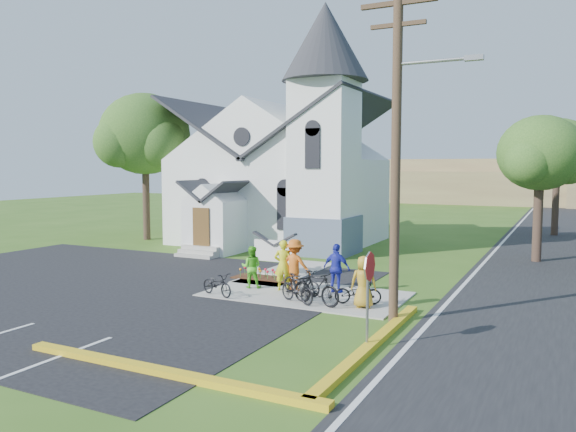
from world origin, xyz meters
The scene contains 23 objects.
ground centered at (0.00, 0.00, 0.00)m, with size 120.00×120.00×0.00m, color #385E1B.
parking_lot centered at (-7.00, -2.00, 0.01)m, with size 20.00×16.00×0.02m, color black.
road centered at (10.00, 15.00, 0.01)m, with size 8.00×90.00×0.02m, color black.
sidewalk centered at (1.50, 0.50, 0.03)m, with size 7.00×4.00×0.05m, color #A6A096.
church centered at (-5.48, 12.48, 5.25)m, with size 12.35×12.00×13.00m.
church_sign centered at (-1.20, 3.20, 1.03)m, with size 2.20×0.40×1.70m.
flower_bed centered at (-1.20, 2.30, 0.04)m, with size 2.60×1.10×0.07m, color #381B0F.
utility_pole centered at (5.36, -1.50, 5.40)m, with size 3.45×0.28×10.00m.
stop_sign centered at (5.43, -4.20, 1.78)m, with size 0.11×0.76×2.48m.
tree_lot_corner centered at (-14.00, 10.00, 6.60)m, with size 5.60×5.60×9.15m.
tree_road_near centered at (8.50, 12.00, 5.21)m, with size 4.00×4.00×7.05m.
tree_road_mid centered at (9.00, 24.00, 5.78)m, with size 4.40×4.40×7.80m.
distant_hills centered at (3.36, 56.33, 2.17)m, with size 61.00×10.00×5.60m.
cyclist_0 centered at (0.53, 0.64, 0.98)m, with size 0.68×0.45×1.87m, color yellow.
bike_0 centered at (-1.15, -1.20, 0.46)m, with size 0.55×1.57×0.82m, color black.
cyclist_1 centered at (-0.74, 0.50, 0.84)m, with size 0.77×0.60×1.58m, color #52C825.
bike_1 centered at (1.83, -0.88, 0.53)m, with size 0.45×1.60×0.96m, color black.
cyclist_2 centered at (2.43, 1.16, 0.94)m, with size 1.04×0.43×1.77m, color #232AB0.
bike_2 centered at (1.44, 0.31, 0.49)m, with size 0.59×1.69×0.89m, color black.
cyclist_3 centered at (0.92, 0.80, 1.00)m, with size 1.23×0.70×1.90m, color #D35F17.
bike_3 centered at (2.51, -0.86, 0.62)m, with size 0.53×1.88×1.13m, color black.
cyclist_4 centered at (4.02, -0.49, 0.89)m, with size 0.82×0.54×1.69m, color #AE8520.
bike_4 centered at (3.69, -0.11, 0.45)m, with size 0.54×1.54×0.81m, color black.
Camera 1 is at (9.85, -17.46, 4.58)m, focal length 35.00 mm.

